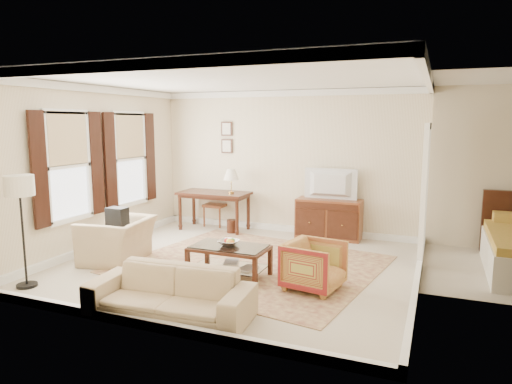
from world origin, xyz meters
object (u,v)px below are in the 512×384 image
Objects in this scene: tv at (330,174)px; sofa at (170,285)px; writing_desk at (214,197)px; striped_armchair at (314,263)px; coffee_table at (229,253)px; sideboard at (329,219)px; club_armchair at (117,233)px.

sofa is (-0.90, -4.28, -0.89)m from tv.
writing_desk is 3.90m from striped_armchair.
coffee_table is at bearing 73.26° from tv.
coffee_table is (-0.84, -2.80, -0.02)m from sideboard.
writing_desk reaches higher than coffee_table.
coffee_table is at bearing 98.65° from striped_armchair.
sideboard is at bearing 4.67° from writing_desk.
tv is at bearing 74.34° from sofa.
tv reaches higher than writing_desk.
striped_armchair is at bearing 99.05° from tv.
sideboard is 1.16× the size of club_armchair.
striped_armchair is at bearing -42.55° from writing_desk.
club_armchair is at bearing -99.96° from writing_desk.
club_armchair is at bearing 138.39° from sofa.
striped_armchair is at bearing -1.12° from coffee_table.
tv is at bearing 18.82° from striped_armchair.
sideboard is 4.39m from sofa.
striped_armchair is 3.31m from club_armchair.
club_armchair reaches higher than sofa.
sideboard reaches higher than sofa.
sideboard is at bearing 125.58° from club_armchair.
writing_desk is 2.49m from tv.
coffee_table is 2.03m from club_armchair.
tv is at bearing -90.00° from sideboard.
tv reaches higher than sofa.
club_armchair is (-3.31, 0.05, 0.11)m from striped_armchair.
tv is 0.87× the size of coffee_table.
sideboard is (2.41, 0.20, -0.31)m from writing_desk.
sofa is at bearing -92.33° from coffee_table.
tv is 0.90× the size of club_armchair.
striped_armchair is 0.68× the size of club_armchair.
club_armchair is 0.56× the size of sofa.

